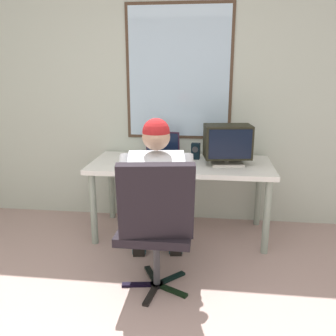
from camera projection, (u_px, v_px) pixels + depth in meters
wall_rear at (157, 95)px, 3.67m from camera, size 4.90×0.08×2.59m
desk at (181, 170)px, 3.41m from camera, size 1.67×0.75×0.72m
office_chair at (156, 220)px, 2.45m from camera, size 0.54×0.59×1.01m
person_seated at (157, 195)px, 2.70m from camera, size 0.58×0.85×1.25m
crt_monitor at (228, 142)px, 3.27m from camera, size 0.45×0.31×0.36m
laptop at (160, 152)px, 3.49m from camera, size 0.38×0.35×0.26m
wine_glass at (139, 155)px, 3.20m from camera, size 0.08×0.08×0.15m
desk_speaker at (196, 151)px, 3.50m from camera, size 0.09×0.08×0.15m
cd_case at (186, 167)px, 3.22m from camera, size 0.16×0.15×0.01m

